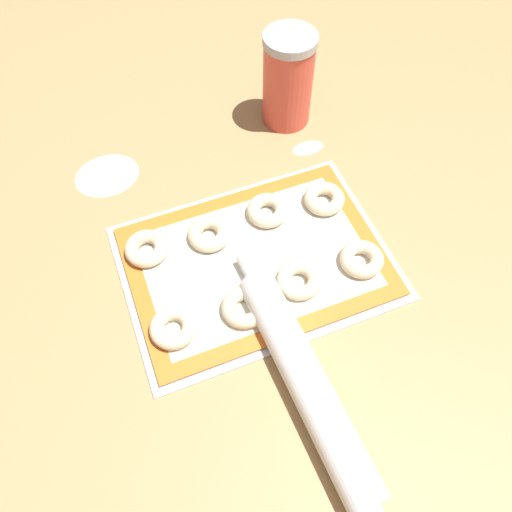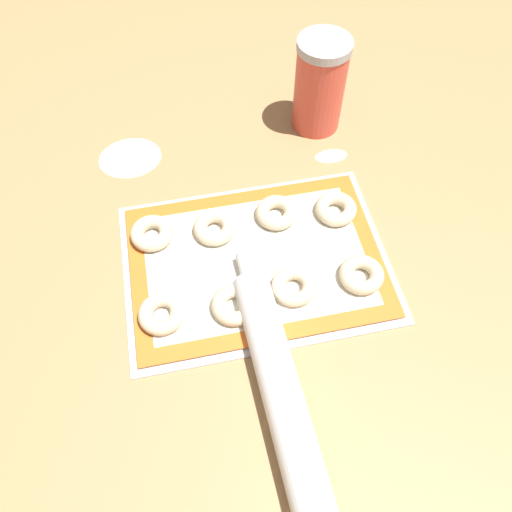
# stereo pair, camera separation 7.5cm
# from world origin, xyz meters

# --- Properties ---
(ground_plane) EXTENTS (2.80, 2.80, 0.00)m
(ground_plane) POSITION_xyz_m (0.00, 0.00, 0.00)
(ground_plane) COLOR #A87F51
(baking_tray) EXTENTS (0.44, 0.32, 0.01)m
(baking_tray) POSITION_xyz_m (-0.01, 0.01, 0.00)
(baking_tray) COLOR silver
(baking_tray) RESTS_ON ground_plane
(baking_mat) EXTENTS (0.41, 0.30, 0.00)m
(baking_mat) POSITION_xyz_m (-0.01, 0.01, 0.01)
(baking_mat) COLOR orange
(baking_mat) RESTS_ON baking_tray
(bagel_front_far_left) EXTENTS (0.07, 0.07, 0.02)m
(bagel_front_far_left) POSITION_xyz_m (-0.17, -0.07, 0.02)
(bagel_front_far_left) COLOR beige
(bagel_front_far_left) RESTS_ON baking_mat
(bagel_front_mid_left) EXTENTS (0.07, 0.07, 0.02)m
(bagel_front_mid_left) POSITION_xyz_m (-0.06, -0.08, 0.02)
(bagel_front_mid_left) COLOR beige
(bagel_front_mid_left) RESTS_ON baking_mat
(bagel_front_mid_right) EXTENTS (0.07, 0.07, 0.02)m
(bagel_front_mid_right) POSITION_xyz_m (0.04, -0.06, 0.02)
(bagel_front_mid_right) COLOR beige
(bagel_front_mid_right) RESTS_ON baking_mat
(bagel_front_far_right) EXTENTS (0.07, 0.07, 0.02)m
(bagel_front_far_right) POSITION_xyz_m (0.15, -0.06, 0.02)
(bagel_front_far_right) COLOR beige
(bagel_front_far_right) RESTS_ON baking_mat
(bagel_back_far_left) EXTENTS (0.07, 0.07, 0.02)m
(bagel_back_far_left) POSITION_xyz_m (-0.17, 0.08, 0.02)
(bagel_back_far_left) COLOR beige
(bagel_back_far_left) RESTS_ON baking_mat
(bagel_back_mid_left) EXTENTS (0.07, 0.07, 0.02)m
(bagel_back_mid_left) POSITION_xyz_m (-0.06, 0.07, 0.02)
(bagel_back_mid_left) COLOR beige
(bagel_back_mid_left) RESTS_ON baking_mat
(bagel_back_mid_right) EXTENTS (0.07, 0.07, 0.02)m
(bagel_back_mid_right) POSITION_xyz_m (0.05, 0.09, 0.02)
(bagel_back_mid_right) COLOR beige
(bagel_back_mid_right) RESTS_ON baking_mat
(bagel_back_far_right) EXTENTS (0.07, 0.07, 0.02)m
(bagel_back_far_right) POSITION_xyz_m (0.15, 0.07, 0.02)
(bagel_back_far_right) COLOR beige
(bagel_back_far_right) RESTS_ON baking_mat
(flour_canister) EXTENTS (0.10, 0.10, 0.18)m
(flour_canister) POSITION_xyz_m (0.18, 0.31, 0.09)
(flour_canister) COLOR #DB4C3D
(flour_canister) RESTS_ON ground_plane
(rolling_pin) EXTENTS (0.07, 0.45, 0.06)m
(rolling_pin) POSITION_xyz_m (-0.02, -0.22, 0.03)
(rolling_pin) COLOR silver
(rolling_pin) RESTS_ON ground_plane
(flour_patch_near) EXTENTS (0.06, 0.03, 0.00)m
(flour_patch_near) POSITION_xyz_m (0.19, 0.21, 0.00)
(flour_patch_near) COLOR white
(flour_patch_near) RESTS_ON ground_plane
(flour_patch_far) EXTENTS (0.12, 0.10, 0.00)m
(flour_patch_far) POSITION_xyz_m (-0.20, 0.29, 0.00)
(flour_patch_far) COLOR white
(flour_patch_far) RESTS_ON ground_plane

